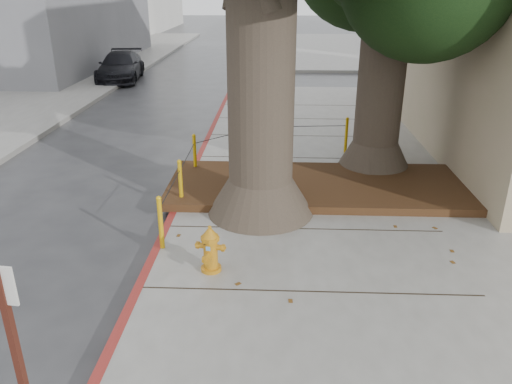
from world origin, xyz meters
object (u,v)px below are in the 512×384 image
signpost (22,377)px  car_dark (121,66)px  car_silver (407,63)px  fire_hydrant (210,249)px  car_red (487,64)px

signpost → car_dark: signpost is taller
car_silver → fire_hydrant: bearing=161.2°
signpost → car_red: (12.17, 22.49, -0.85)m
fire_hydrant → car_red: (11.21, 18.78, 0.08)m
car_dark → car_red: bearing=-1.1°
fire_hydrant → signpost: bearing=-93.8°
car_red → fire_hydrant: bearing=150.0°
signpost → car_red: bearing=68.0°
car_silver → signpost: bearing=162.3°
fire_hydrant → signpost: size_ratio=0.33×
car_red → car_dark: size_ratio=0.83×
signpost → fire_hydrant: bearing=81.9°
fire_hydrant → car_red: car_red is taller
signpost → car_red: 25.58m
car_dark → fire_hydrant: bearing=-76.0°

